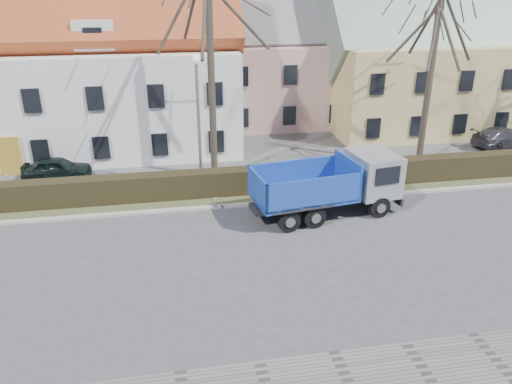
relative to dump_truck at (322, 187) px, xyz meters
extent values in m
plane|color=#47474A|center=(-2.34, -3.01, -1.41)|extent=(120.00, 120.00, 0.00)
cube|color=#A7A297|center=(-2.34, 1.59, -1.35)|extent=(80.00, 0.30, 0.12)
cube|color=#454B2A|center=(-2.34, 3.19, -1.36)|extent=(80.00, 3.00, 0.10)
cube|color=black|center=(-2.34, 2.99, -0.76)|extent=(60.00, 0.90, 1.30)
imported|color=black|center=(-12.77, 6.88, -0.80)|extent=(3.67, 1.62, 1.23)
imported|color=#323137|center=(14.65, 7.71, -0.78)|extent=(4.64, 2.55, 1.27)
camera|label=1|loc=(-6.63, -19.96, 8.70)|focal=35.00mm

